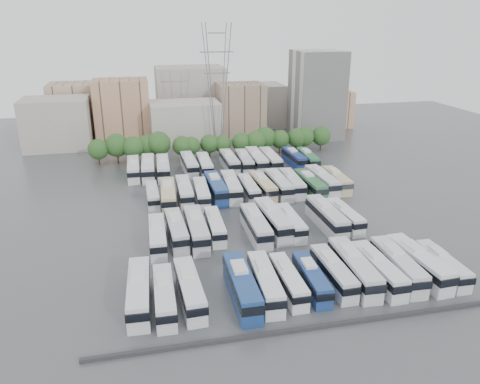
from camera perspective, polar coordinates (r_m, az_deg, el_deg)
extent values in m
plane|color=#424447|center=(86.64, 1.83, -3.38)|extent=(220.00, 220.00, 0.00)
cube|color=#2D2D30|center=(59.30, 10.05, -15.81)|extent=(56.00, 0.50, 0.50)
cylinder|color=black|center=(123.87, -16.77, 3.70)|extent=(0.36, 0.36, 2.16)
sphere|color=#234C1E|center=(123.10, -16.91, 5.00)|extent=(5.18, 5.18, 5.18)
cylinder|color=black|center=(124.24, -14.65, 4.03)|extent=(0.36, 0.36, 2.48)
sphere|color=#234C1E|center=(123.37, -14.79, 5.53)|extent=(5.94, 5.94, 5.94)
cylinder|color=black|center=(122.71, -12.76, 3.95)|extent=(0.36, 0.36, 2.30)
sphere|color=#234C1E|center=(121.88, -12.87, 5.36)|extent=(5.53, 5.53, 5.53)
cylinder|color=black|center=(124.25, -11.21, 4.26)|extent=(0.36, 0.36, 2.24)
sphere|color=#234C1E|center=(123.45, -11.30, 5.61)|extent=(5.37, 5.37, 5.37)
cylinder|color=black|center=(123.32, -9.78, 4.30)|extent=(0.36, 0.36, 2.55)
sphere|color=#234C1E|center=(122.41, -9.88, 5.86)|extent=(6.12, 6.12, 6.12)
cylinder|color=black|center=(123.28, -7.00, 4.34)|extent=(0.36, 0.36, 2.12)
sphere|color=#234C1E|center=(122.52, -7.06, 5.63)|extent=(5.09, 5.09, 5.09)
cylinder|color=black|center=(123.80, -5.91, 4.42)|extent=(0.36, 0.36, 1.98)
sphere|color=#234C1E|center=(123.09, -5.96, 5.62)|extent=(4.75, 4.75, 4.75)
cylinder|color=black|center=(124.98, -3.71, 4.66)|extent=(0.36, 0.36, 2.06)
sphere|color=#234C1E|center=(124.25, -3.73, 5.90)|extent=(4.95, 4.95, 4.95)
cylinder|color=black|center=(125.27, -2.14, 4.71)|extent=(0.36, 0.36, 1.96)
sphere|color=#234C1E|center=(124.57, -2.15, 5.88)|extent=(4.70, 4.70, 4.70)
cylinder|color=black|center=(126.07, 0.15, 4.86)|extent=(0.36, 0.36, 2.09)
sphere|color=#234C1E|center=(125.33, 0.15, 6.11)|extent=(5.03, 5.03, 5.03)
cylinder|color=black|center=(126.39, 1.90, 4.91)|extent=(0.36, 0.36, 2.22)
sphere|color=#234C1E|center=(125.61, 1.92, 6.23)|extent=(5.32, 5.32, 5.32)
cylinder|color=black|center=(128.66, 3.04, 5.22)|extent=(0.36, 0.36, 2.42)
sphere|color=#234C1E|center=(127.84, 3.06, 6.64)|extent=(5.80, 5.80, 5.80)
cylinder|color=black|center=(129.58, 4.86, 5.22)|extent=(0.36, 0.36, 2.11)
sphere|color=#234C1E|center=(128.86, 4.90, 6.44)|extent=(5.06, 5.06, 5.06)
cylinder|color=black|center=(131.11, 6.85, 5.34)|extent=(0.36, 0.36, 2.17)
sphere|color=#234C1E|center=(130.38, 6.91, 6.59)|extent=(5.22, 5.22, 5.22)
cylinder|color=black|center=(132.11, 7.80, 5.44)|extent=(0.36, 0.36, 2.27)
sphere|color=#234C1E|center=(131.35, 7.86, 6.74)|extent=(5.45, 5.45, 5.45)
cylinder|color=black|center=(133.78, 9.78, 5.50)|extent=(0.36, 0.36, 2.20)
sphere|color=#234C1E|center=(133.05, 9.86, 6.74)|extent=(5.28, 5.28, 5.28)
cube|color=#9E998E|center=(143.19, -21.38, 7.81)|extent=(18.00, 14.00, 14.00)
cube|color=tan|center=(147.06, -14.16, 9.69)|extent=(16.00, 12.00, 18.00)
cube|color=#ADA89E|center=(140.42, -6.68, 8.43)|extent=(20.00, 14.00, 12.00)
cube|color=gray|center=(148.69, 0.04, 10.02)|extent=(14.00, 12.00, 16.00)
cube|color=gray|center=(159.67, -6.09, 11.37)|extent=(22.00, 16.00, 20.00)
cube|color=tan|center=(158.05, -19.22, 9.53)|extent=(16.00, 14.00, 16.00)
cube|color=#A39E93|center=(162.19, 1.90, 10.53)|extent=(18.00, 14.00, 14.00)
cube|color=tan|center=(164.43, 10.69, 9.98)|extent=(14.00, 12.00, 12.00)
cube|color=gray|center=(153.76, -10.24, 8.91)|extent=(12.00, 10.00, 10.00)
cube|color=silver|center=(146.74, 9.34, 11.60)|extent=(14.00, 14.00, 26.00)
cylinder|color=slate|center=(127.54, -3.54, 12.33)|extent=(2.90, 2.91, 33.83)
cylinder|color=slate|center=(131.45, -3.82, 12.57)|extent=(2.90, 2.91, 33.83)
cylinder|color=slate|center=(128.23, -1.73, 12.40)|extent=(2.90, 2.91, 33.83)
cylinder|color=slate|center=(132.12, -2.07, 12.64)|extent=(2.90, 2.91, 33.83)
cube|color=slate|center=(128.61, -2.90, 18.80)|extent=(4.50, 0.30, 0.30)
cube|color=slate|center=(128.84, -2.87, 16.68)|extent=(9.00, 0.30, 0.30)
cube|color=slate|center=(129.32, -2.82, 14.28)|extent=(7.00, 0.30, 0.30)
cube|color=silver|center=(62.95, -12.21, -11.91)|extent=(3.20, 12.82, 3.61)
cube|color=black|center=(62.45, -12.26, -11.46)|extent=(3.33, 13.02, 1.06)
cube|color=silver|center=(63.27, -12.32, -9.59)|extent=(1.93, 3.46, 0.47)
cube|color=silver|center=(61.87, -9.20, -12.50)|extent=(2.64, 11.55, 3.26)
cube|color=black|center=(61.41, -9.23, -12.09)|extent=(2.76, 11.73, 0.96)
cube|color=silver|center=(62.12, -9.37, -10.36)|extent=(1.68, 3.10, 0.42)
cube|color=silver|center=(62.64, -6.16, -11.80)|extent=(3.04, 12.15, 3.42)
cube|color=black|center=(62.17, -6.16, -11.36)|extent=(3.17, 12.33, 1.00)
cube|color=silver|center=(62.93, -6.45, -9.60)|extent=(1.83, 3.28, 0.44)
cube|color=navy|center=(62.67, 0.21, -11.50)|extent=(2.96, 13.08, 3.70)
cube|color=black|center=(62.16, 0.24, -11.02)|extent=(3.09, 13.28, 1.09)
cube|color=silver|center=(62.97, -0.10, -9.12)|extent=(1.90, 3.50, 0.48)
cube|color=silver|center=(63.73, 3.08, -11.06)|extent=(3.19, 12.30, 3.45)
cube|color=black|center=(63.26, 3.12, -10.63)|extent=(3.32, 12.49, 1.02)
cube|color=silver|center=(64.02, 2.81, -8.88)|extent=(1.88, 3.33, 0.45)
cube|color=white|center=(64.75, 5.87, -10.78)|extent=(2.36, 10.99, 3.11)
cube|color=black|center=(64.34, 5.93, -10.38)|extent=(2.47, 11.15, 0.92)
cube|color=silver|center=(64.99, 5.55, -8.84)|extent=(1.56, 2.93, 0.40)
cube|color=navy|center=(65.67, 8.69, -10.46)|extent=(2.69, 10.90, 3.07)
cube|color=black|center=(65.26, 8.75, -10.08)|extent=(2.80, 11.07, 0.90)
cube|color=silver|center=(65.91, 8.39, -8.58)|extent=(1.64, 2.94, 0.40)
cube|color=silver|center=(67.39, 11.27, -9.66)|extent=(2.52, 11.64, 3.30)
cube|color=black|center=(66.96, 11.35, -9.25)|extent=(2.64, 11.82, 0.97)
cube|color=silver|center=(67.64, 10.88, -7.70)|extent=(1.66, 3.11, 0.43)
cube|color=silver|center=(68.62, 13.70, -9.07)|extent=(3.24, 13.24, 3.73)
cube|color=black|center=(68.15, 13.81, -8.62)|extent=(3.38, 13.44, 1.10)
cube|color=silver|center=(68.95, 13.30, -6.90)|extent=(1.98, 3.57, 0.48)
cube|color=silver|center=(69.32, 16.44, -9.16)|extent=(2.78, 12.24, 3.46)
cube|color=black|center=(68.89, 16.55, -8.74)|extent=(2.90, 12.42, 1.02)
cube|color=silver|center=(69.56, 15.99, -7.18)|extent=(1.78, 3.28, 0.45)
cube|color=silver|center=(71.13, 18.63, -8.57)|extent=(3.21, 12.72, 3.58)
cube|color=black|center=(70.70, 18.75, -8.14)|extent=(3.34, 12.92, 1.05)
cube|color=silver|center=(71.43, 18.22, -6.56)|extent=(1.93, 3.44, 0.46)
cube|color=silver|center=(72.70, 20.90, -8.17)|extent=(3.40, 13.04, 3.66)
cube|color=black|center=(72.27, 21.04, -7.74)|extent=(3.54, 13.24, 1.08)
cube|color=silver|center=(72.92, 20.37, -6.18)|extent=(2.00, 3.53, 0.47)
cube|color=silver|center=(74.06, 23.39, -8.24)|extent=(2.54, 10.97, 3.09)
cube|color=black|center=(73.70, 23.52, -7.89)|extent=(2.66, 11.13, 0.91)
cube|color=silver|center=(74.27, 23.00, -6.58)|extent=(1.61, 2.94, 0.40)
cube|color=silver|center=(77.25, -10.02, -5.43)|extent=(2.79, 11.97, 3.38)
cube|color=black|center=(76.84, -10.05, -5.04)|extent=(2.91, 12.16, 0.99)
cube|color=silver|center=(77.81, -10.14, -3.69)|extent=(1.76, 3.22, 0.44)
cube|color=silver|center=(78.81, -7.74, -4.71)|extent=(3.03, 12.31, 3.46)
cube|color=black|center=(78.40, -7.75, -4.32)|extent=(3.16, 12.50, 1.02)
cube|color=silver|center=(79.40, -7.95, -2.98)|extent=(1.85, 3.32, 0.45)
cube|color=silver|center=(78.54, -5.33, -4.60)|extent=(2.78, 13.10, 3.71)
cube|color=black|center=(78.09, -5.33, -4.18)|extent=(2.91, 13.29, 1.09)
cube|color=silver|center=(79.17, -5.54, -2.73)|extent=(1.86, 3.49, 0.48)
cube|color=white|center=(80.09, -3.06, -4.24)|extent=(2.65, 11.12, 3.13)
cube|color=black|center=(79.72, -3.06, -3.89)|extent=(2.76, 11.29, 0.92)
cube|color=silver|center=(80.63, -3.23, -2.70)|extent=(1.65, 2.99, 0.41)
cube|color=silver|center=(79.55, 1.93, -4.22)|extent=(2.81, 12.75, 3.61)
cube|color=black|center=(79.13, 1.96, -3.81)|extent=(2.94, 12.95, 1.06)
cube|color=silver|center=(80.14, 1.67, -2.43)|extent=(1.83, 3.41, 0.47)
cube|color=silver|center=(81.82, 3.98, -3.46)|extent=(3.42, 13.43, 3.77)
cube|color=black|center=(81.39, 4.03, -3.05)|extent=(3.56, 13.64, 1.11)
cube|color=silver|center=(82.44, 3.64, -1.66)|extent=(2.04, 3.63, 0.49)
cube|color=silver|center=(81.79, 6.18, -3.78)|extent=(2.46, 11.20, 3.17)
cube|color=black|center=(81.43, 6.23, -3.43)|extent=(2.57, 11.37, 0.93)
cube|color=silver|center=(82.30, 5.93, -2.25)|extent=(1.61, 2.99, 0.41)
cube|color=silver|center=(84.21, 10.49, -3.06)|extent=(3.04, 13.35, 3.77)
cube|color=black|center=(83.79, 10.57, -2.65)|extent=(3.17, 13.55, 1.11)
cube|color=silver|center=(84.80, 10.14, -1.31)|extent=(1.94, 3.58, 0.49)
cube|color=white|center=(85.84, 12.60, -2.96)|extent=(2.93, 11.38, 3.20)
cube|color=black|center=(85.49, 12.67, -2.62)|extent=(3.05, 11.56, 0.94)
cube|color=silver|center=(86.30, 12.26, -1.51)|extent=(1.74, 3.08, 0.41)
cube|color=silver|center=(95.22, -10.61, -0.49)|extent=(2.40, 10.71, 3.03)
cube|color=black|center=(94.89, -10.63, -0.19)|extent=(2.50, 10.87, 0.89)
cube|color=silver|center=(95.89, -10.73, 0.74)|extent=(1.55, 2.87, 0.39)
cube|color=#C8BC8A|center=(93.92, -8.74, -0.47)|extent=(3.39, 12.95, 3.64)
cube|color=black|center=(93.53, -8.76, -0.11)|extent=(3.52, 13.15, 1.07)
cube|color=silver|center=(94.73, -8.83, 1.03)|extent=(1.99, 3.51, 0.47)
cube|color=silver|center=(95.66, -6.77, -0.02)|extent=(2.85, 12.47, 3.52)
cube|color=black|center=(95.28, -6.78, 0.33)|extent=(2.97, 12.66, 1.04)
cube|color=silver|center=(96.45, -6.91, 1.41)|extent=(1.82, 3.34, 0.46)
cube|color=silver|center=(94.62, -4.71, -0.22)|extent=(3.08, 11.95, 3.36)
cube|color=black|center=(94.26, -4.71, 0.11)|extent=(3.21, 12.14, 0.99)
cube|color=silver|center=(95.36, -4.82, 1.15)|extent=(1.83, 3.24, 0.43)
cube|color=navy|center=(96.88, -2.96, 0.43)|extent=(2.99, 13.13, 3.71)
cube|color=black|center=(96.49, -2.95, 0.80)|extent=(3.13, 13.33, 1.09)
cube|color=silver|center=(97.71, -3.16, 1.91)|extent=(1.91, 3.52, 0.48)
cube|color=silver|center=(97.49, -1.07, 0.57)|extent=(3.39, 13.05, 3.66)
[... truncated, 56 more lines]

